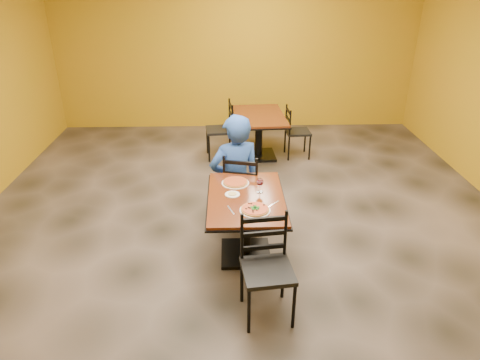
{
  "coord_description": "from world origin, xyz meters",
  "views": [
    {
      "loc": [
        -0.19,
        -4.47,
        2.9
      ],
      "look_at": [
        -0.06,
        -0.3,
        0.85
      ],
      "focal_mm": 31.86,
      "sensor_mm": 36.0,
      "label": 1
    }
  ],
  "objects_px": {
    "chair_second_left": "(219,130)",
    "plate_main": "(255,210)",
    "table_main": "(246,212)",
    "chair_second_right": "(298,132)",
    "diner": "(235,168)",
    "side_plate": "(232,194)",
    "table_second": "(259,126)",
    "plate_far": "(235,183)",
    "chair_main_near": "(268,271)",
    "chair_main_far": "(243,187)",
    "pizza_main": "(255,209)",
    "pizza_far": "(235,182)",
    "wine_glass": "(260,185)"
  },
  "relations": [
    {
      "from": "pizza_main",
      "to": "side_plate",
      "type": "bearing_deg",
      "value": 122.65
    },
    {
      "from": "chair_main_near",
      "to": "side_plate",
      "type": "distance_m",
      "value": 1.06
    },
    {
      "from": "chair_main_far",
      "to": "chair_second_right",
      "type": "height_order",
      "value": "chair_main_far"
    },
    {
      "from": "chair_second_right",
      "to": "plate_far",
      "type": "distance_m",
      "value": 2.79
    },
    {
      "from": "side_plate",
      "to": "wine_glass",
      "type": "relative_size",
      "value": 0.89
    },
    {
      "from": "table_second",
      "to": "chair_second_left",
      "type": "height_order",
      "value": "chair_second_left"
    },
    {
      "from": "diner",
      "to": "side_plate",
      "type": "relative_size",
      "value": 8.65
    },
    {
      "from": "table_second",
      "to": "side_plate",
      "type": "distance_m",
      "value": 2.86
    },
    {
      "from": "pizza_main",
      "to": "plate_far",
      "type": "bearing_deg",
      "value": 106.67
    },
    {
      "from": "table_main",
      "to": "chair_main_near",
      "type": "height_order",
      "value": "chair_main_near"
    },
    {
      "from": "pizza_main",
      "to": "pizza_far",
      "type": "relative_size",
      "value": 1.01
    },
    {
      "from": "pizza_main",
      "to": "pizza_far",
      "type": "xyz_separation_m",
      "value": [
        -0.18,
        0.61,
        0.0
      ]
    },
    {
      "from": "diner",
      "to": "plate_main",
      "type": "distance_m",
      "value": 1.19
    },
    {
      "from": "diner",
      "to": "plate_main",
      "type": "relative_size",
      "value": 4.46
    },
    {
      "from": "table_second",
      "to": "plate_main",
      "type": "bearing_deg",
      "value": -94.81
    },
    {
      "from": "table_main",
      "to": "plate_far",
      "type": "xyz_separation_m",
      "value": [
        -0.11,
        0.31,
        0.2
      ]
    },
    {
      "from": "table_main",
      "to": "diner",
      "type": "xyz_separation_m",
      "value": [
        -0.1,
        0.88,
        0.14
      ]
    },
    {
      "from": "plate_far",
      "to": "side_plate",
      "type": "relative_size",
      "value": 1.94
    },
    {
      "from": "table_main",
      "to": "pizza_main",
      "type": "bearing_deg",
      "value": -75.66
    },
    {
      "from": "plate_main",
      "to": "pizza_far",
      "type": "relative_size",
      "value": 1.11
    },
    {
      "from": "chair_second_right",
      "to": "wine_glass",
      "type": "bearing_deg",
      "value": 159.49
    },
    {
      "from": "table_second",
      "to": "plate_far",
      "type": "relative_size",
      "value": 4.22
    },
    {
      "from": "chair_main_near",
      "to": "plate_main",
      "type": "relative_size",
      "value": 3.19
    },
    {
      "from": "plate_far",
      "to": "wine_glass",
      "type": "relative_size",
      "value": 1.72
    },
    {
      "from": "chair_second_right",
      "to": "pizza_main",
      "type": "height_order",
      "value": "chair_second_right"
    },
    {
      "from": "chair_main_far",
      "to": "pizza_main",
      "type": "height_order",
      "value": "chair_main_far"
    },
    {
      "from": "chair_second_right",
      "to": "side_plate",
      "type": "relative_size",
      "value": 5.48
    },
    {
      "from": "plate_main",
      "to": "diner",
      "type": "bearing_deg",
      "value": 98.43
    },
    {
      "from": "chair_second_left",
      "to": "plate_main",
      "type": "bearing_deg",
      "value": 0.75
    },
    {
      "from": "chair_second_left",
      "to": "pizza_main",
      "type": "xyz_separation_m",
      "value": [
        0.4,
        -3.16,
        0.29
      ]
    },
    {
      "from": "table_main",
      "to": "table_second",
      "type": "xyz_separation_m",
      "value": [
        0.34,
        2.86,
        0.0
      ]
    },
    {
      "from": "pizza_main",
      "to": "wine_glass",
      "type": "relative_size",
      "value": 1.58
    },
    {
      "from": "chair_main_near",
      "to": "side_plate",
      "type": "relative_size",
      "value": 6.17
    },
    {
      "from": "table_main",
      "to": "chair_second_right",
      "type": "distance_m",
      "value": 3.03
    },
    {
      "from": "chair_second_right",
      "to": "table_second",
      "type": "bearing_deg",
      "value": 86.76
    },
    {
      "from": "plate_main",
      "to": "chair_main_far",
      "type": "bearing_deg",
      "value": 94.24
    },
    {
      "from": "diner",
      "to": "pizza_main",
      "type": "height_order",
      "value": "diner"
    },
    {
      "from": "chair_second_left",
      "to": "wine_glass",
      "type": "relative_size",
      "value": 5.39
    },
    {
      "from": "table_main",
      "to": "side_plate",
      "type": "relative_size",
      "value": 7.69
    },
    {
      "from": "chair_second_right",
      "to": "diner",
      "type": "relative_size",
      "value": 0.63
    },
    {
      "from": "table_main",
      "to": "chair_main_near",
      "type": "bearing_deg",
      "value": -80.65
    },
    {
      "from": "chair_second_right",
      "to": "plate_far",
      "type": "height_order",
      "value": "chair_second_right"
    },
    {
      "from": "table_second",
      "to": "chair_second_left",
      "type": "distance_m",
      "value": 0.67
    },
    {
      "from": "diner",
      "to": "side_plate",
      "type": "height_order",
      "value": "diner"
    },
    {
      "from": "pizza_far",
      "to": "side_plate",
      "type": "bearing_deg",
      "value": -97.88
    },
    {
      "from": "table_second",
      "to": "wine_glass",
      "type": "xyz_separation_m",
      "value": [
        -0.19,
        -2.76,
        0.28
      ]
    },
    {
      "from": "chair_second_right",
      "to": "diner",
      "type": "xyz_separation_m",
      "value": [
        -1.11,
        -1.98,
        0.25
      ]
    },
    {
      "from": "chair_second_right",
      "to": "diner",
      "type": "height_order",
      "value": "diner"
    },
    {
      "from": "chair_second_left",
      "to": "plate_far",
      "type": "height_order",
      "value": "chair_second_left"
    },
    {
      "from": "chair_second_left",
      "to": "wine_glass",
      "type": "xyz_separation_m",
      "value": [
        0.48,
        -2.76,
        0.36
      ]
    }
  ]
}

